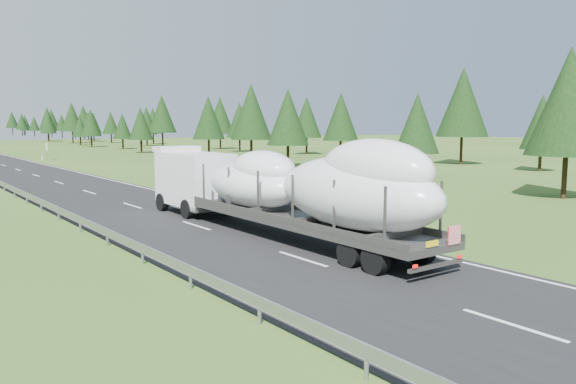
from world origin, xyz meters
TOP-DOWN VIEW (x-y plane):
  - ground at (0.00, 0.00)m, footprint 400.00×400.00m
  - highway_sign at (7.20, 80.00)m, footprint 0.08×0.90m
  - tree_line_right at (39.85, 121.54)m, footprint 29.03×337.50m
  - boat_truck at (1.93, 13.09)m, footprint 3.20×21.11m

SIDE VIEW (x-z plane):
  - ground at x=0.00m, z-range 0.00..0.00m
  - highway_sign at x=7.20m, z-range 0.51..3.11m
  - boat_truck at x=1.93m, z-range 0.09..4.81m
  - tree_line_right at x=39.85m, z-range 0.34..12.98m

